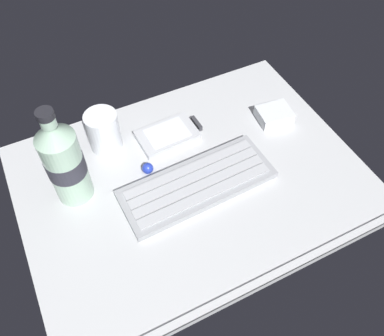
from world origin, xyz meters
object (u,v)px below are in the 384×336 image
handheld_device (170,134)px  trackball_mouse (148,168)px  charger_block (274,115)px  water_bottle (64,162)px  juice_cup (104,132)px  keyboard (199,183)px

handheld_device → trackball_mouse: trackball_mouse is taller
handheld_device → charger_block: bearing=-13.2°
water_bottle → trackball_mouse: (13.78, -1.63, -7.91)cm
juice_cup → water_bottle: size_ratio=0.41×
handheld_device → charger_block: charger_block is taller
keyboard → charger_block: (22.31, 8.58, 0.39)cm
handheld_device → juice_cup: 13.39cm
handheld_device → water_bottle: 23.50cm
handheld_device → charger_block: size_ratio=1.86×
keyboard → juice_cup: size_ratio=3.46×
handheld_device → water_bottle: size_ratio=0.63×
charger_block → trackball_mouse: size_ratio=3.18×
juice_cup → charger_block: bearing=-13.9°
charger_block → trackball_mouse: 29.69cm
handheld_device → charger_block: 22.60cm
keyboard → charger_block: charger_block is taller
juice_cup → water_bottle: water_bottle is taller
handheld_device → water_bottle: water_bottle is taller
water_bottle → charger_block: water_bottle is taller
juice_cup → water_bottle: bearing=-137.0°
keyboard → trackball_mouse: (-7.35, 7.23, 0.29)cm
keyboard → juice_cup: 21.28cm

